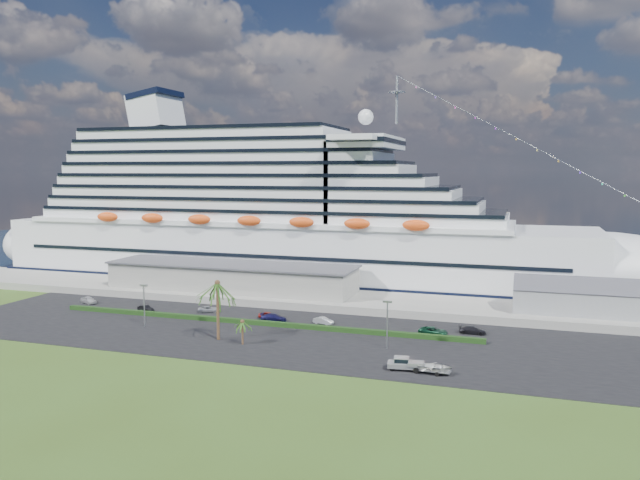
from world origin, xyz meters
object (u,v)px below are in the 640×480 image
(boat_trailer, at_px, (435,367))
(parked_car_3, at_px, (274,318))
(cruise_ship, at_px, (281,221))
(pickup_truck, at_px, (405,363))

(boat_trailer, bearing_deg, parked_car_3, 147.18)
(cruise_ship, height_order, pickup_truck, cruise_ship)
(pickup_truck, distance_m, boat_trailer, 4.59)
(cruise_ship, bearing_deg, pickup_truck, -55.04)
(cruise_ship, height_order, boat_trailer, cruise_ship)
(pickup_truck, bearing_deg, cruise_ship, 124.96)
(pickup_truck, height_order, boat_trailer, pickup_truck)
(cruise_ship, xyz_separation_m, parked_car_3, (15.87, -44.41, -15.81))
(parked_car_3, bearing_deg, cruise_ship, 16.97)
(parked_car_3, height_order, pickup_truck, pickup_truck)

